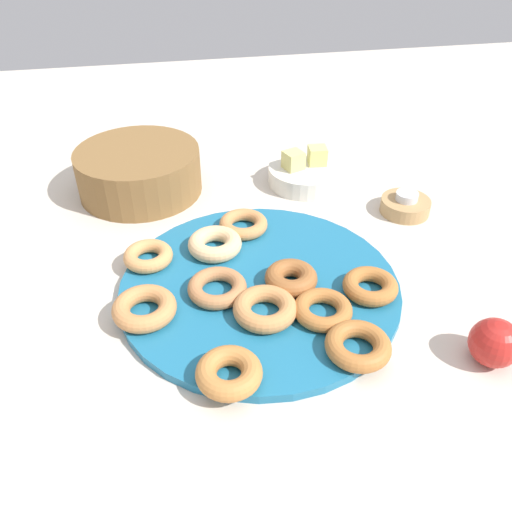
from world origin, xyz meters
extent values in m
plane|color=beige|center=(0.00, 0.00, 0.00)|extent=(2.40, 2.40, 0.00)
cylinder|color=#1E6B93|center=(0.00, 0.00, 0.01)|extent=(0.43, 0.43, 0.01)
torus|color=#C6844C|center=(-0.01, -0.07, 0.03)|extent=(0.13, 0.13, 0.03)
torus|color=tan|center=(-0.17, 0.09, 0.03)|extent=(0.09, 0.09, 0.02)
torus|color=#C6844C|center=(0.00, 0.15, 0.03)|extent=(0.12, 0.12, 0.02)
torus|color=#AD6B33|center=(0.16, -0.05, 0.03)|extent=(0.10, 0.10, 0.02)
torus|color=#C6844C|center=(-0.18, -0.04, 0.03)|extent=(0.10, 0.10, 0.03)
torus|color=#AD6B33|center=(0.07, -0.09, 0.03)|extent=(0.10, 0.10, 0.02)
torus|color=#EABC84|center=(-0.06, 0.10, 0.03)|extent=(0.11, 0.11, 0.03)
torus|color=#BC7A3D|center=(-0.07, -0.18, 0.03)|extent=(0.12, 0.12, 0.03)
torus|color=#AD6B33|center=(0.10, -0.17, 0.03)|extent=(0.11, 0.11, 0.02)
torus|color=#B27547|center=(-0.07, -0.01, 0.03)|extent=(0.10, 0.10, 0.02)
torus|color=#995B2D|center=(0.05, -0.01, 0.03)|extent=(0.11, 0.11, 0.03)
cylinder|color=tan|center=(0.32, 0.17, 0.01)|extent=(0.09, 0.09, 0.03)
cylinder|color=silver|center=(0.32, 0.17, 0.04)|extent=(0.04, 0.04, 0.01)
cylinder|color=brown|center=(-0.18, 0.35, 0.04)|extent=(0.34, 0.34, 0.09)
cylinder|color=silver|center=(0.16, 0.32, 0.02)|extent=(0.15, 0.15, 0.04)
cube|color=#DBD67A|center=(0.13, 0.32, 0.06)|extent=(0.05, 0.05, 0.04)
cube|color=#DBD67A|center=(0.18, 0.33, 0.06)|extent=(0.04, 0.04, 0.04)
sphere|color=red|center=(0.28, -0.20, 0.03)|extent=(0.07, 0.07, 0.07)
camera|label=1|loc=(-0.12, -0.61, 0.54)|focal=36.79mm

